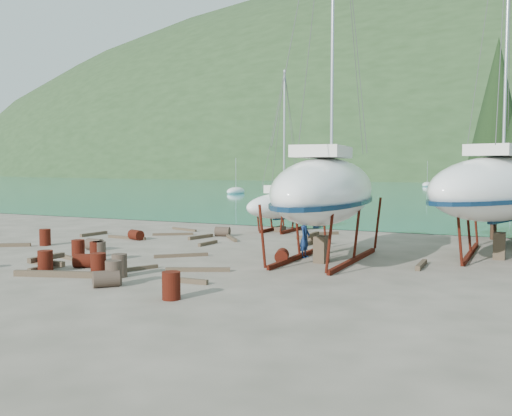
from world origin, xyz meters
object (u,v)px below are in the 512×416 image
at_px(large_sailboat_near, 326,190).
at_px(small_sailboat_shore, 282,205).
at_px(large_sailboat_far, 502,188).
at_px(worker, 305,238).

xyz_separation_m(large_sailboat_near, small_sailboat_shore, (-6.43, 10.04, -1.42)).
relative_size(large_sailboat_far, small_sailboat_shore, 1.89).
relative_size(large_sailboat_near, large_sailboat_far, 0.99).
xyz_separation_m(small_sailboat_shore, worker, (5.29, -9.70, -0.81)).
xyz_separation_m(large_sailboat_far, small_sailboat_shore, (-13.38, 5.65, -1.49)).
relative_size(large_sailboat_near, small_sailboat_shore, 1.87).
height_order(large_sailboat_near, small_sailboat_shore, large_sailboat_near).
relative_size(small_sailboat_shore, worker, 5.69).
distance_m(large_sailboat_near, small_sailboat_shore, 12.01).
bearing_deg(worker, large_sailboat_far, -64.05).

